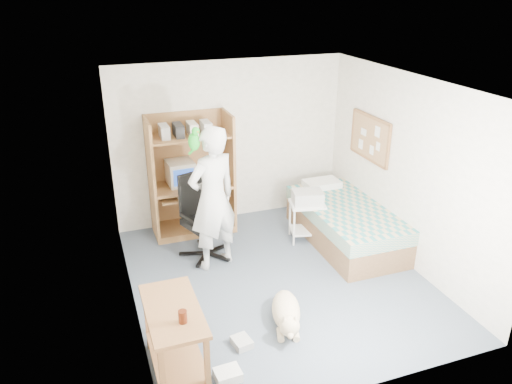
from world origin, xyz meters
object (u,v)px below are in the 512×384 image
computer_hutch (191,180)px  side_desk (174,331)px  printer_cart (307,215)px  bed (345,223)px  dog (286,312)px  office_chair (203,227)px  person (213,199)px

computer_hutch → side_desk: (-0.85, -2.94, -0.33)m
computer_hutch → printer_cart: size_ratio=3.05×
bed → dog: 2.17m
computer_hutch → printer_cart: (1.50, -0.88, -0.43)m
bed → side_desk: bearing=-147.5°
computer_hutch → dog: 2.74m
side_desk → printer_cart: 3.12m
office_chair → dog: 1.90m
bed → dog: bearing=-136.0°
computer_hutch → side_desk: bearing=-106.1°
bed → side_desk: size_ratio=2.02×
side_desk → dog: bearing=13.7°
printer_cart → dog: bearing=-108.0°
side_desk → dog: side_desk is taller
side_desk → person: person is taller
office_chair → person: (0.07, -0.31, 0.55)m
bed → printer_cart: (-0.50, 0.24, 0.10)m
bed → office_chair: (-2.04, 0.32, 0.13)m
computer_hutch → person: size_ratio=0.93×
side_desk → printer_cart: side_desk is taller
office_chair → printer_cart: (1.53, -0.08, -0.02)m
bed → dog: bed is taller
person → dog: person is taller
side_desk → office_chair: 2.29m
person → printer_cart: bearing=168.0°
person → dog: size_ratio=2.03×
office_chair → printer_cart: size_ratio=1.97×
bed → person: bearing=179.6°
computer_hutch → printer_cart: bearing=-30.5°
side_desk → printer_cart: bearing=41.2°
computer_hutch → person: bearing=-88.1°
printer_cart → side_desk: bearing=-125.6°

